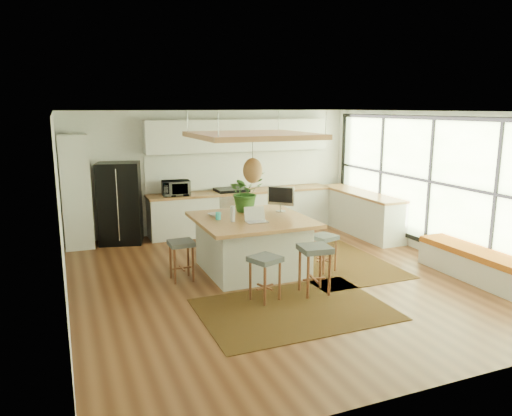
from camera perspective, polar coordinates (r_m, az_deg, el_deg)
name	(u,v)px	position (r m, az deg, el deg)	size (l,w,h in m)	color
floor	(279,278)	(8.11, 2.67, -8.19)	(7.00, 7.00, 0.00)	#532B17
ceiling	(280,111)	(7.63, 2.87, 11.25)	(7.00, 7.00, 0.00)	white
wall_back	(214,171)	(10.99, -4.96, 4.30)	(6.50, 6.50, 0.00)	silver
wall_front	(436,260)	(4.90, 20.34, -5.77)	(6.50, 6.50, 0.00)	silver
wall_left	(61,214)	(7.06, -21.94, -0.68)	(7.00, 7.00, 0.00)	silver
wall_right	(439,185)	(9.57, 20.71, 2.49)	(7.00, 7.00, 0.00)	silver
window_wall	(438,183)	(9.55, 20.60, 2.77)	(0.10, 6.20, 2.60)	black
pantry	(76,192)	(10.23, -20.37, 1.78)	(0.55, 0.60, 2.25)	silver
back_counter_base	(242,212)	(11.02, -1.65, -0.44)	(4.20, 0.60, 0.88)	silver
back_counter_top	(242,192)	(10.93, -1.66, 1.92)	(4.24, 0.64, 0.05)	#945D34
backsplash	(237,170)	(11.15, -2.22, 4.44)	(4.20, 0.02, 0.80)	white
upper_cabinets	(239,135)	(10.92, -1.96, 8.51)	(4.20, 0.34, 0.70)	silver
range	(232,210)	(10.93, -2.88, -0.23)	(0.76, 0.62, 1.00)	#A5A5AA
right_counter_base	(360,214)	(11.08, 12.16, -0.64)	(0.60, 2.50, 0.88)	silver
right_counter_top	(361,193)	(10.99, 12.26, 1.70)	(0.64, 2.54, 0.05)	#945D34
window_bench	(473,263)	(8.78, 24.06, -5.95)	(0.52, 2.00, 0.50)	silver
ceiling_panel	(253,152)	(7.91, -0.40, 6.56)	(1.86, 1.86, 0.80)	#945D34
rug_near	(294,309)	(6.93, 4.50, -11.75)	(2.60, 1.80, 0.01)	black
rug_right	(332,262)	(9.01, 8.94, -6.24)	(1.80, 2.60, 0.01)	black
fridge	(120,199)	(10.32, -15.71, 1.03)	(0.83, 0.65, 1.68)	black
island	(252,244)	(8.33, -0.50, -4.29)	(1.85, 1.85, 0.93)	#945D34
stool_near_left	(265,277)	(7.09, 1.06, -8.12)	(0.39, 0.39, 0.67)	#464C4E
stool_near_right	(314,271)	(7.39, 6.86, -7.37)	(0.44, 0.44, 0.75)	#464C4E
stool_right_front	(324,251)	(8.41, 7.93, -5.03)	(0.38, 0.38, 0.64)	#464C4E
stool_right_back	(296,236)	(9.28, 4.71, -3.34)	(0.40, 0.40, 0.68)	#464C4E
stool_left_side	(182,259)	(7.99, -8.72, -5.94)	(0.39, 0.39, 0.66)	#464C4E
laptop	(257,215)	(7.86, 0.09, -0.84)	(0.35, 0.37, 0.26)	#A5A5AA
monitor	(281,197)	(8.66, 2.93, 1.26)	(0.50, 0.18, 0.46)	#A5A5AA
microwave	(176,186)	(10.43, -9.37, 2.51)	(0.58, 0.32, 0.39)	#A5A5AA
island_plant	(246,196)	(8.70, -1.22, 1.44)	(0.64, 0.71, 0.56)	#1E4C19
island_bowl	(215,215)	(8.35, -4.85, -0.80)	(0.22, 0.22, 0.05)	beige
island_bottle_0	(219,214)	(8.10, -4.39, -0.69)	(0.07, 0.07, 0.19)	#39DFE6
island_bottle_1	(232,216)	(7.91, -2.80, -0.96)	(0.07, 0.07, 0.19)	#B8B9BF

